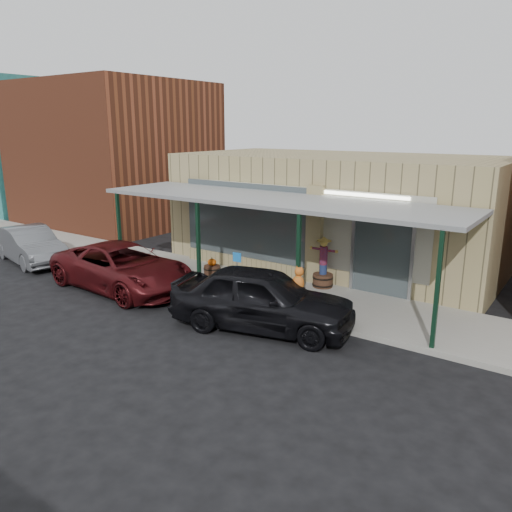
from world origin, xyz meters
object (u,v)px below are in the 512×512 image
Objects in this scene: handicap_sign at (237,268)px; car_grey at (30,245)px; barrel_pumpkin at (212,270)px; barrel_scarecrow at (323,270)px; parked_sedan at (262,298)px; car_maroon at (123,267)px.

handicap_sign is 9.46m from car_grey.
handicap_sign reaches higher than barrel_pumpkin.
car_grey is at bearing -152.88° from barrel_scarecrow.
handicap_sign is (2.00, -1.18, 0.65)m from barrel_pumpkin.
barrel_pumpkin is 0.14× the size of parked_sedan.
parked_sedan is 11.26m from car_grey.
handicap_sign is 0.26× the size of parked_sedan.
barrel_scarecrow is at bearing -53.18° from car_maroon.
handicap_sign is 3.99m from car_maroon.
barrel_scarecrow is 3.91m from barrel_pumpkin.
car_grey is at bearing 75.15° from parked_sedan.
parked_sedan is at bearing -77.98° from barrel_scarecrow.
handicap_sign is 2.31m from parked_sedan.
car_maroon is at bearing -166.57° from handicap_sign.
car_grey is (-5.61, 0.14, -0.04)m from car_maroon.
car_maroon is 1.25× the size of car_grey.
barrel_scarecrow is 6.57m from car_maroon.
barrel_pumpkin is at bearing -32.57° from car_maroon.
parked_sedan is 1.22× the size of car_grey.
car_grey reaches higher than barrel_pumpkin.
barrel_scarecrow is at bearing -11.43° from parked_sedan.
barrel_scarecrow is at bearing 17.44° from barrel_pumpkin.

